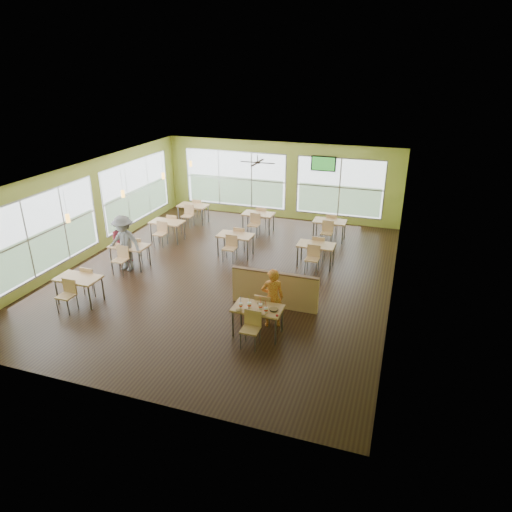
% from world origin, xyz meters
% --- Properties ---
extents(room, '(12.00, 12.04, 3.20)m').
position_xyz_m(room, '(0.00, 0.00, 1.60)').
color(room, black).
rests_on(room, ground).
extents(window_bays, '(9.24, 10.24, 2.38)m').
position_xyz_m(window_bays, '(-2.65, 3.08, 1.48)').
color(window_bays, white).
rests_on(window_bays, room).
extents(main_table, '(1.22, 1.52, 0.87)m').
position_xyz_m(main_table, '(2.00, -3.00, 0.63)').
color(main_table, tan).
rests_on(main_table, floor).
extents(half_wall_divider, '(2.40, 0.14, 1.04)m').
position_xyz_m(half_wall_divider, '(2.00, -1.55, 0.52)').
color(half_wall_divider, tan).
rests_on(half_wall_divider, floor).
extents(dining_tables, '(6.92, 8.72, 0.87)m').
position_xyz_m(dining_tables, '(-1.05, 1.71, 0.63)').
color(dining_tables, tan).
rests_on(dining_tables, floor).
extents(pendant_lights, '(0.11, 7.31, 0.86)m').
position_xyz_m(pendant_lights, '(-3.20, 0.68, 2.45)').
color(pendant_lights, '#2D2119').
rests_on(pendant_lights, ceiling).
extents(ceiling_fan, '(1.25, 1.25, 0.29)m').
position_xyz_m(ceiling_fan, '(-0.00, 3.00, 2.95)').
color(ceiling_fan, '#2D2119').
rests_on(ceiling_fan, ceiling).
extents(tv_backwall, '(1.00, 0.07, 0.60)m').
position_xyz_m(tv_backwall, '(1.80, 5.90, 2.45)').
color(tv_backwall, black).
rests_on(tv_backwall, wall_back).
extents(man_plaid, '(0.68, 0.57, 1.57)m').
position_xyz_m(man_plaid, '(2.22, -2.49, 0.79)').
color(man_plaid, '#D24917').
rests_on(man_plaid, floor).
extents(patron_maroon, '(0.79, 0.65, 1.49)m').
position_xyz_m(patron_maroon, '(-3.70, -0.17, 0.75)').
color(patron_maroon, maroon).
rests_on(patron_maroon, floor).
extents(patron_grey, '(1.21, 0.73, 1.82)m').
position_xyz_m(patron_grey, '(-3.20, -0.73, 0.91)').
color(patron_grey, slate).
rests_on(patron_grey, floor).
extents(cup_blue, '(0.10, 0.10, 0.34)m').
position_xyz_m(cup_blue, '(1.62, -3.15, 0.82)').
color(cup_blue, white).
rests_on(cup_blue, main_table).
extents(cup_yellow, '(0.10, 0.10, 0.37)m').
position_xyz_m(cup_yellow, '(1.81, -3.07, 0.82)').
color(cup_yellow, white).
rests_on(cup_yellow, main_table).
extents(cup_red_near, '(0.10, 0.10, 0.37)m').
position_xyz_m(cup_red_near, '(2.09, -3.05, 0.82)').
color(cup_red_near, white).
rests_on(cup_red_near, main_table).
extents(cup_red_far, '(0.10, 0.10, 0.35)m').
position_xyz_m(cup_red_far, '(2.26, -3.17, 0.82)').
color(cup_red_far, white).
rests_on(cup_red_far, main_table).
extents(food_basket, '(0.22, 0.22, 0.05)m').
position_xyz_m(food_basket, '(2.41, -3.02, 0.78)').
color(food_basket, black).
rests_on(food_basket, main_table).
extents(ketchup_cup, '(0.06, 0.06, 0.03)m').
position_xyz_m(ketchup_cup, '(2.55, -3.24, 0.76)').
color(ketchup_cup, '#A8160E').
rests_on(ketchup_cup, main_table).
extents(wrapper_left, '(0.19, 0.18, 0.04)m').
position_xyz_m(wrapper_left, '(1.63, -3.30, 0.77)').
color(wrapper_left, tan).
rests_on(wrapper_left, main_table).
extents(wrapper_mid, '(0.20, 0.18, 0.05)m').
position_xyz_m(wrapper_mid, '(2.01, -2.80, 0.77)').
color(wrapper_mid, tan).
rests_on(wrapper_mid, main_table).
extents(wrapper_right, '(0.14, 0.13, 0.03)m').
position_xyz_m(wrapper_right, '(2.24, -3.30, 0.77)').
color(wrapper_right, tan).
rests_on(wrapper_right, main_table).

